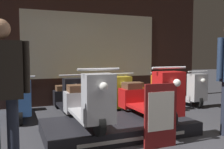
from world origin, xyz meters
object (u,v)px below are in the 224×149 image
Objects in this scene: scooter_display_right at (149,98)px; person_left_browsing at (2,82)px; scooter_backrow_3 at (149,93)px; scooter_backrow_0 at (19,101)px; scooter_backrow_1 at (68,98)px; scooter_display_left at (87,102)px; scooter_backrow_4 at (182,90)px; scooter_backrow_2 at (111,95)px; price_sign_board at (161,116)px.

scooter_display_right is 1.00× the size of person_left_browsing.
scooter_backrow_0 is at bearing 180.00° from scooter_backrow_3.
scooter_backrow_1 is at bearing 63.04° from person_left_browsing.
scooter_backrow_0 is (-2.05, 1.74, -0.21)m from scooter_display_right.
scooter_display_left is 1.00× the size of scooter_backrow_4.
scooter_backrow_2 reaches higher than price_sign_board.
scooter_backrow_1 is 1.86× the size of price_sign_board.
scooter_backrow_2 is 2.04m from scooter_backrow_4.
price_sign_board is at bearing -72.91° from scooter_backrow_1.
scooter_display_right is 1.86× the size of price_sign_board.
scooter_backrow_4 is (3.13, 1.74, -0.21)m from scooter_display_left.
scooter_backrow_4 is at bearing 0.00° from scooter_backrow_0.
scooter_backrow_0 is 4.08m from scooter_backrow_4.
scooter_backrow_3 is (2.04, 0.00, 0.00)m from scooter_backrow_1.
scooter_backrow_3 is at bearing 63.14° from price_sign_board.
person_left_browsing is at bearing -116.96° from scooter_backrow_1.
scooter_display_right is 2.41m from person_left_browsing.
scooter_backrow_3 is at bearing 0.00° from scooter_backrow_1.
scooter_display_right is 2.70m from scooter_backrow_0.
scooter_backrow_2 is at bearing 180.00° from scooter_backrow_4.
scooter_display_left reaches higher than scooter_backrow_4.
scooter_backrow_3 is (2.11, 1.74, -0.21)m from scooter_display_left.
scooter_display_right reaches higher than scooter_backrow_2.
scooter_display_left is 1.00× the size of scooter_backrow_1.
scooter_backrow_2 is at bearing 90.35° from scooter_display_right.
scooter_backrow_4 is at bearing 29.08° from scooter_display_left.
person_left_browsing is at bearing -132.93° from scooter_backrow_2.
scooter_backrow_3 is 1.86× the size of price_sign_board.
scooter_backrow_0 is 1.00× the size of scooter_backrow_1.
scooter_backrow_3 is 1.00× the size of person_left_browsing.
scooter_backrow_3 and scooter_backrow_4 have the same top height.
scooter_backrow_1 is (0.07, 1.74, -0.21)m from scooter_display_left.
scooter_backrow_1 is 1.00× the size of scooter_backrow_3.
price_sign_board is (-1.27, -2.51, 0.10)m from scooter_backrow_3.
scooter_display_right reaches higher than scooter_backrow_0.
scooter_backrow_2 is 1.86× the size of price_sign_board.
price_sign_board is (0.84, -0.77, -0.11)m from scooter_display_left.
scooter_display_right is 2.68m from scooter_backrow_4.
scooter_display_left reaches higher than scooter_backrow_2.
scooter_backrow_4 is (2.03, 1.74, -0.21)m from scooter_display_right.
scooter_display_right is at bearing 16.78° from person_left_browsing.
scooter_backrow_2 and scooter_backrow_3 have the same top height.
person_left_browsing is at bearing -149.66° from scooter_display_left.
scooter_display_right is 1.00× the size of scooter_backrow_3.
scooter_display_left is at bearing -121.98° from scooter_backrow_2.
price_sign_board is at bearing -2.45° from person_left_browsing.
person_left_browsing is at bearing -150.57° from scooter_backrow_4.
scooter_backrow_3 is 1.02m from scooter_backrow_4.
person_left_browsing is at bearing -143.50° from scooter_backrow_3.
price_sign_board is at bearing -116.86° from scooter_backrow_3.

